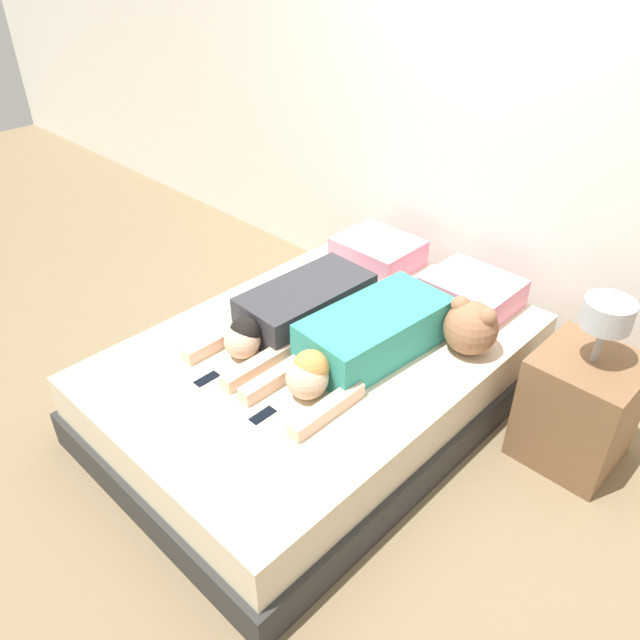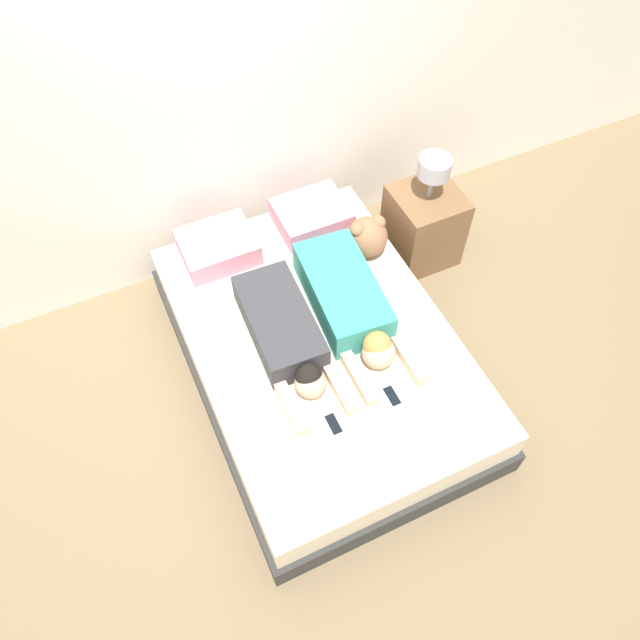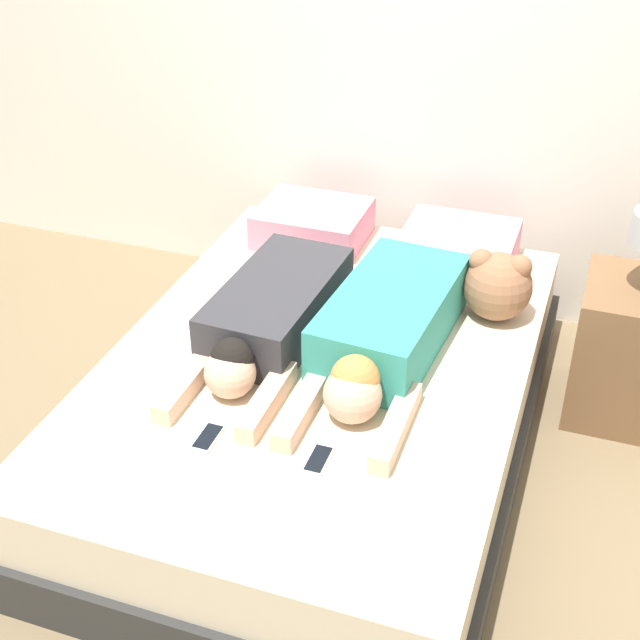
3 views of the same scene
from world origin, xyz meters
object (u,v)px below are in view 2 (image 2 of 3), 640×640
(pillow_head_left, at_px, (218,247))
(plush_toy, at_px, (367,236))
(person_left, at_px, (286,335))
(pillow_head_right, at_px, (312,216))
(cell_phone_right, at_px, (392,396))
(nightstand, at_px, (424,223))
(cell_phone_left, at_px, (333,424))
(bed, at_px, (320,354))
(person_right, at_px, (349,304))

(pillow_head_left, height_order, plush_toy, plush_toy)
(pillow_head_left, bearing_deg, person_left, -81.52)
(pillow_head_right, xyz_separation_m, cell_phone_right, (-0.15, -1.40, -0.07))
(person_left, distance_m, nightstand, 1.45)
(pillow_head_right, distance_m, cell_phone_left, 1.51)
(cell_phone_right, height_order, nightstand, nightstand)
(cell_phone_left, height_order, nightstand, nightstand)
(pillow_head_left, bearing_deg, nightstand, -9.10)
(nightstand, bearing_deg, person_left, -155.46)
(pillow_head_right, distance_m, cell_phone_right, 1.41)
(pillow_head_right, height_order, nightstand, nightstand)
(pillow_head_left, bearing_deg, bed, -68.62)
(cell_phone_left, xyz_separation_m, cell_phone_right, (0.37, 0.02, 0.00))
(pillow_head_right, height_order, person_left, person_left)
(pillow_head_right, bearing_deg, nightstand, -16.65)
(bed, height_order, cell_phone_left, cell_phone_left)
(cell_phone_left, distance_m, nightstand, 1.75)
(bed, bearing_deg, person_left, 173.80)
(person_right, relative_size, cell_phone_left, 7.57)
(person_right, height_order, plush_toy, plush_toy)
(cell_phone_right, bearing_deg, nightstand, 52.05)
(pillow_head_left, distance_m, person_right, 0.96)
(pillow_head_left, xyz_separation_m, pillow_head_right, (0.66, 0.00, 0.00))
(bed, bearing_deg, cell_phone_left, -107.91)
(pillow_head_left, relative_size, nightstand, 0.53)
(pillow_head_right, height_order, cell_phone_left, pillow_head_right)
(pillow_head_right, relative_size, cell_phone_left, 3.21)
(person_right, height_order, nightstand, nightstand)
(cell_phone_right, bearing_deg, person_right, 86.74)
(person_right, bearing_deg, cell_phone_left, -122.83)
(bed, bearing_deg, plush_toy, 40.57)
(cell_phone_right, distance_m, nightstand, 1.49)
(pillow_head_left, relative_size, plush_toy, 1.68)
(plush_toy, bearing_deg, person_left, -149.36)
(plush_toy, bearing_deg, bed, -139.43)
(plush_toy, bearing_deg, pillow_head_right, 120.89)
(pillow_head_right, relative_size, cell_phone_right, 3.21)
(bed, relative_size, plush_toy, 7.92)
(pillow_head_right, distance_m, plush_toy, 0.44)
(bed, height_order, person_left, person_left)
(person_left, distance_m, person_right, 0.43)
(bed, xyz_separation_m, cell_phone_left, (-0.18, -0.57, 0.22))
(person_left, bearing_deg, nightstand, 24.54)
(bed, bearing_deg, pillow_head_left, 111.38)
(bed, xyz_separation_m, plush_toy, (0.56, 0.48, 0.36))
(person_right, bearing_deg, cell_phone_right, -93.26)
(bed, height_order, plush_toy, plush_toy)
(cell_phone_right, bearing_deg, plush_toy, 70.22)
(person_left, relative_size, cell_phone_left, 7.10)
(pillow_head_right, distance_m, person_right, 0.80)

